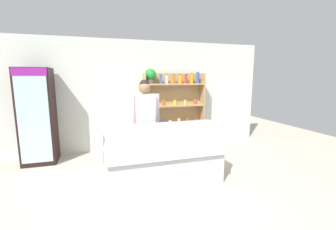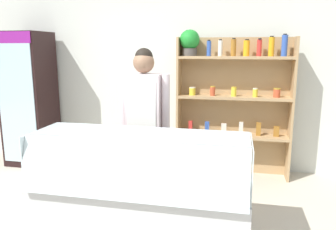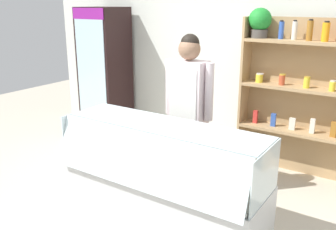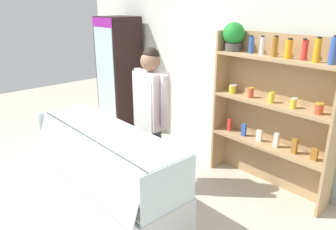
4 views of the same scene
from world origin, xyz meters
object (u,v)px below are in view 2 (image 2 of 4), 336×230
at_px(drinks_fridge, 29,99).
at_px(shelving_unit, 228,93).
at_px(shop_clerk, 144,113).
at_px(deli_display_case, 140,206).

xyz_separation_m(drinks_fridge, shelving_unit, (2.97, 0.15, 0.15)).
relative_size(drinks_fridge, shop_clerk, 1.13).
relative_size(drinks_fridge, deli_display_case, 1.01).
distance_m(deli_display_case, shop_clerk, 1.05).
bearing_deg(deli_display_case, shop_clerk, 101.84).
relative_size(drinks_fridge, shelving_unit, 1.00).
distance_m(drinks_fridge, shop_clerk, 2.30).
relative_size(shelving_unit, shop_clerk, 1.14).
bearing_deg(drinks_fridge, shop_clerk, -24.45).
xyz_separation_m(shelving_unit, shop_clerk, (-0.88, -1.10, -0.10)).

